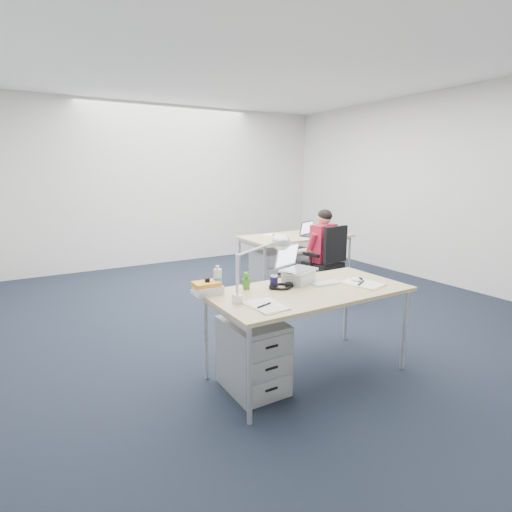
# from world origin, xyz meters

# --- Properties ---
(floor) EXTENTS (7.00, 7.00, 0.00)m
(floor) POSITION_xyz_m (0.00, 0.00, 0.00)
(floor) COLOR black
(floor) RESTS_ON ground
(room) EXTENTS (6.02, 7.02, 2.80)m
(room) POSITION_xyz_m (0.00, 0.00, 1.71)
(room) COLOR silver
(room) RESTS_ON ground
(desk_near) EXTENTS (1.60, 0.80, 0.73)m
(desk_near) POSITION_xyz_m (-0.45, -1.15, 0.68)
(desk_near) COLOR tan
(desk_near) RESTS_ON ground
(desk_far) EXTENTS (1.60, 0.80, 0.73)m
(desk_far) POSITION_xyz_m (1.07, 1.12, 0.68)
(desk_far) COLOR tan
(desk_far) RESTS_ON ground
(office_chair) EXTENTS (0.68, 0.68, 0.97)m
(office_chair) POSITION_xyz_m (1.05, 0.43, 0.27)
(office_chair) COLOR black
(office_chair) RESTS_ON ground
(seated_person) EXTENTS (0.44, 0.68, 1.16)m
(seated_person) POSITION_xyz_m (1.02, 0.59, 0.58)
(seated_person) COLOR red
(seated_person) RESTS_ON ground
(drawer_pedestal_near) EXTENTS (0.40, 0.50, 0.55)m
(drawer_pedestal_near) POSITION_xyz_m (-0.95, -1.12, 0.28)
(drawer_pedestal_near) COLOR #97999C
(drawer_pedestal_near) RESTS_ON ground
(drawer_pedestal_far) EXTENTS (0.40, 0.50, 0.55)m
(drawer_pedestal_far) POSITION_xyz_m (0.59, 1.06, 0.28)
(drawer_pedestal_far) COLOR #97999C
(drawer_pedestal_far) RESTS_ON ground
(silver_laptop) EXTENTS (0.36, 0.32, 0.32)m
(silver_laptop) POSITION_xyz_m (-0.41, -0.95, 0.89)
(silver_laptop) COLOR silver
(silver_laptop) RESTS_ON desk_near
(wireless_keyboard) EXTENTS (0.26, 0.12, 0.01)m
(wireless_keyboard) POSITION_xyz_m (-0.22, -1.09, 0.74)
(wireless_keyboard) COLOR white
(wireless_keyboard) RESTS_ON desk_near
(computer_mouse) EXTENTS (0.08, 0.12, 0.04)m
(computer_mouse) POSITION_xyz_m (0.03, -1.17, 0.75)
(computer_mouse) COLOR white
(computer_mouse) RESTS_ON desk_near
(headphones) EXTENTS (0.23, 0.18, 0.04)m
(headphones) POSITION_xyz_m (-0.62, -1.00, 0.75)
(headphones) COLOR black
(headphones) RESTS_ON desk_near
(can_koozie) EXTENTS (0.07, 0.07, 0.11)m
(can_koozie) POSITION_xyz_m (-0.67, -0.97, 0.78)
(can_koozie) COLOR #191543
(can_koozie) RESTS_ON desk_near
(water_bottle) EXTENTS (0.08, 0.08, 0.21)m
(water_bottle) POSITION_xyz_m (-1.10, -0.82, 0.83)
(water_bottle) COLOR silver
(water_bottle) RESTS_ON desk_near
(bear_figurine) EXTENTS (0.09, 0.08, 0.15)m
(bear_figurine) POSITION_xyz_m (-0.88, -0.88, 0.80)
(bear_figurine) COLOR #28711E
(bear_figurine) RESTS_ON desk_near
(book_stack) EXTENTS (0.25, 0.22, 0.10)m
(book_stack) POSITION_xyz_m (-1.20, -0.84, 0.78)
(book_stack) COLOR silver
(book_stack) RESTS_ON desk_near
(cordless_phone) EXTENTS (0.04, 0.02, 0.13)m
(cordless_phone) POSITION_xyz_m (-1.20, -0.85, 0.79)
(cordless_phone) COLOR black
(cordless_phone) RESTS_ON desk_near
(papers_left) EXTENTS (0.21, 0.29, 0.01)m
(papers_left) POSITION_xyz_m (-0.96, -1.33, 0.73)
(papers_left) COLOR #E6F08B
(papers_left) RESTS_ON desk_near
(papers_right) EXTENTS (0.28, 0.35, 0.01)m
(papers_right) POSITION_xyz_m (0.03, -1.26, 0.74)
(papers_right) COLOR #E6F08B
(papers_right) RESTS_ON desk_near
(sunglasses) EXTENTS (0.11, 0.08, 0.02)m
(sunglasses) POSITION_xyz_m (0.05, -1.17, 0.74)
(sunglasses) COLOR black
(sunglasses) RESTS_ON desk_near
(desk_lamp) EXTENTS (0.42, 0.15, 0.48)m
(desk_lamp) POSITION_xyz_m (-0.95, -1.14, 0.97)
(desk_lamp) COLOR silver
(desk_lamp) RESTS_ON desk_near
(dark_laptop) EXTENTS (0.39, 0.38, 0.22)m
(dark_laptop) POSITION_xyz_m (1.25, 0.95, 0.84)
(dark_laptop) COLOR black
(dark_laptop) RESTS_ON desk_far
(far_cup) EXTENTS (0.09, 0.09, 0.10)m
(far_cup) POSITION_xyz_m (1.63, 1.31, 0.78)
(far_cup) COLOR white
(far_cup) RESTS_ON desk_far
(far_papers) EXTENTS (0.36, 0.39, 0.01)m
(far_papers) POSITION_xyz_m (0.79, 1.25, 0.73)
(far_papers) COLOR white
(far_papers) RESTS_ON desk_far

